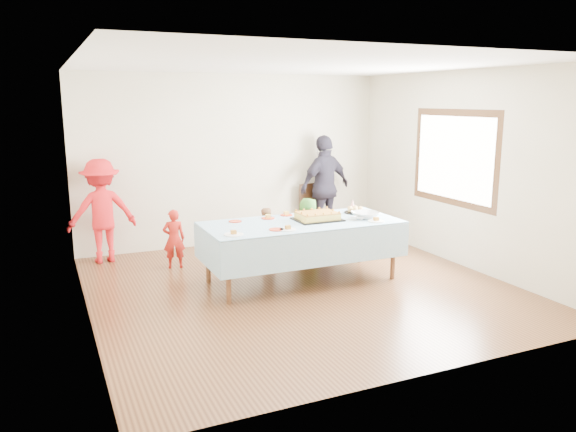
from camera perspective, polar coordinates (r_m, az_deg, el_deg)
name	(u,v)px	position (r m, az deg, el deg)	size (l,w,h in m)	color
ground	(300,287)	(7.08, 1.25, -7.24)	(5.00, 5.00, 0.00)	#492714
room_walls	(305,145)	(6.74, 1.73, 7.22)	(5.04, 5.04, 2.72)	beige
party_table	(302,226)	(7.14, 1.38, -1.03)	(2.50, 1.10, 0.78)	#55311D
birthday_cake	(317,216)	(7.22, 3.01, -0.04)	(0.58, 0.45, 0.10)	black
rolls_tray	(355,210)	(7.72, 6.85, 0.58)	(0.30, 0.30, 0.09)	black
punch_bowl	(365,215)	(7.41, 7.86, 0.11)	(0.34, 0.34, 0.08)	silver
party_hat	(353,205)	(7.93, 6.58, 1.16)	(0.09, 0.09, 0.15)	white
fork_pile	(357,218)	(7.26, 7.01, -0.18)	(0.24, 0.18, 0.07)	white
plate_red_far_a	(235,221)	(7.15, -5.39, -0.54)	(0.17, 0.17, 0.01)	red
plate_red_far_b	(268,218)	(7.32, -2.04, -0.22)	(0.18, 0.18, 0.01)	red
plate_red_far_c	(286,215)	(7.51, -0.18, 0.10)	(0.17, 0.17, 0.01)	red
plate_red_far_d	(328,213)	(7.67, 4.09, 0.31)	(0.17, 0.17, 0.01)	red
plate_red_near	(276,229)	(6.68, -1.18, -1.38)	(0.18, 0.18, 0.01)	red
plate_white_left	(234,234)	(6.46, -5.54, -1.88)	(0.23, 0.23, 0.01)	white
plate_white_mid	(288,229)	(6.68, -0.01, -1.38)	(0.20, 0.20, 0.01)	white
plate_white_right	(376,221)	(7.23, 8.94, -0.50)	(0.21, 0.21, 0.01)	white
dining_chair	(313,208)	(9.48, 2.52, 0.83)	(0.45, 0.45, 0.91)	black
toddler_left	(174,239)	(7.92, -11.51, -2.29)	(0.30, 0.20, 0.83)	#B41F16
toddler_mid	(308,230)	(8.04, 2.05, -1.46)	(0.46, 0.30, 0.93)	#346E24
toddler_right	(265,235)	(8.09, -2.35, -1.91)	(0.38, 0.30, 0.79)	tan
adult_left	(102,211)	(8.43, -18.40, 0.49)	(0.96, 0.55, 1.49)	red
adult_right	(325,187)	(9.43, 3.76, 2.96)	(1.01, 0.42, 1.73)	#2D2A3A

